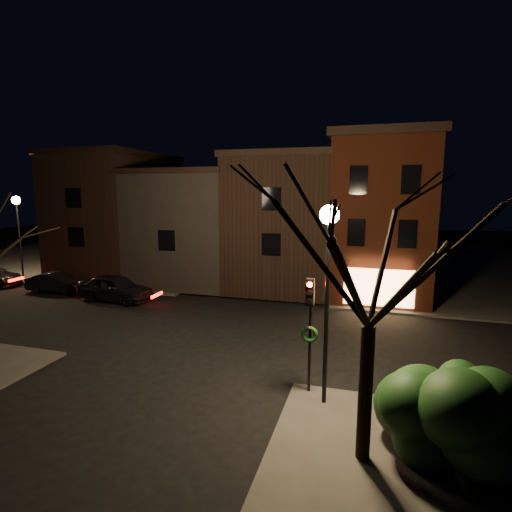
{
  "coord_description": "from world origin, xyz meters",
  "views": [
    {
      "loc": [
        7.48,
        -18.38,
        7.03
      ],
      "look_at": [
        0.94,
        3.98,
        3.2
      ],
      "focal_mm": 28.0,
      "sensor_mm": 36.0,
      "label": 1
    }
  ],
  "objects_px": {
    "traffic_signal": "(310,318)",
    "parked_car_b": "(57,283)",
    "evergreen_bush": "(446,411)",
    "street_lamp_far": "(17,215)",
    "street_lamp_near": "(328,251)",
    "parked_car_a": "(115,288)",
    "bare_tree_right": "(373,228)"
  },
  "relations": [
    {
      "from": "street_lamp_near",
      "to": "parked_car_a",
      "type": "height_order",
      "value": "street_lamp_near"
    },
    {
      "from": "street_lamp_near",
      "to": "evergreen_bush",
      "type": "distance_m",
      "value": 5.35
    },
    {
      "from": "street_lamp_far",
      "to": "street_lamp_near",
      "type": "bearing_deg",
      "value": -25.83
    },
    {
      "from": "parked_car_a",
      "to": "parked_car_b",
      "type": "height_order",
      "value": "parked_car_a"
    },
    {
      "from": "evergreen_bush",
      "to": "street_lamp_far",
      "type": "bearing_deg",
      "value": 153.52
    },
    {
      "from": "traffic_signal",
      "to": "parked_car_a",
      "type": "height_order",
      "value": "traffic_signal"
    },
    {
      "from": "traffic_signal",
      "to": "parked_car_b",
      "type": "bearing_deg",
      "value": 154.05
    },
    {
      "from": "street_lamp_far",
      "to": "parked_car_b",
      "type": "bearing_deg",
      "value": -23.66
    },
    {
      "from": "street_lamp_far",
      "to": "parked_car_a",
      "type": "height_order",
      "value": "street_lamp_far"
    },
    {
      "from": "evergreen_bush",
      "to": "street_lamp_near",
      "type": "bearing_deg",
      "value": 148.78
    },
    {
      "from": "street_lamp_far",
      "to": "parked_car_b",
      "type": "xyz_separation_m",
      "value": [
        5.46,
        -2.39,
        -4.5
      ]
    },
    {
      "from": "street_lamp_far",
      "to": "bare_tree_right",
      "type": "bearing_deg",
      "value": -29.02
    },
    {
      "from": "street_lamp_near",
      "to": "parked_car_a",
      "type": "distance_m",
      "value": 17.55
    },
    {
      "from": "street_lamp_near",
      "to": "street_lamp_far",
      "type": "xyz_separation_m",
      "value": [
        -25.2,
        12.2,
        0.0
      ]
    },
    {
      "from": "traffic_signal",
      "to": "evergreen_bush",
      "type": "distance_m",
      "value": 4.82
    },
    {
      "from": "parked_car_a",
      "to": "parked_car_b",
      "type": "distance_m",
      "value": 5.39
    },
    {
      "from": "traffic_signal",
      "to": "bare_tree_right",
      "type": "relative_size",
      "value": 0.48
    },
    {
      "from": "traffic_signal",
      "to": "parked_car_b",
      "type": "height_order",
      "value": "traffic_signal"
    },
    {
      "from": "street_lamp_far",
      "to": "parked_car_b",
      "type": "relative_size",
      "value": 1.57
    },
    {
      "from": "bare_tree_right",
      "to": "traffic_signal",
      "type": "bearing_deg",
      "value": 122.41
    },
    {
      "from": "street_lamp_far",
      "to": "parked_car_a",
      "type": "distance_m",
      "value": 12.05
    },
    {
      "from": "street_lamp_near",
      "to": "bare_tree_right",
      "type": "bearing_deg",
      "value": -62.53
    },
    {
      "from": "evergreen_bush",
      "to": "parked_car_b",
      "type": "height_order",
      "value": "evergreen_bush"
    },
    {
      "from": "evergreen_bush",
      "to": "parked_car_a",
      "type": "relative_size",
      "value": 0.58
    },
    {
      "from": "street_lamp_near",
      "to": "bare_tree_right",
      "type": "height_order",
      "value": "bare_tree_right"
    },
    {
      "from": "traffic_signal",
      "to": "parked_car_a",
      "type": "relative_size",
      "value": 0.81
    },
    {
      "from": "street_lamp_near",
      "to": "traffic_signal",
      "type": "xyz_separation_m",
      "value": [
        -0.6,
        0.49,
        -2.37
      ]
    },
    {
      "from": "traffic_signal",
      "to": "parked_car_b",
      "type": "relative_size",
      "value": 0.98
    },
    {
      "from": "traffic_signal",
      "to": "evergreen_bush",
      "type": "bearing_deg",
      "value": -32.58
    },
    {
      "from": "evergreen_bush",
      "to": "parked_car_a",
      "type": "height_order",
      "value": "evergreen_bush"
    },
    {
      "from": "traffic_signal",
      "to": "parked_car_a",
      "type": "bearing_deg",
      "value": 148.24
    },
    {
      "from": "street_lamp_near",
      "to": "parked_car_a",
      "type": "relative_size",
      "value": 1.3
    }
  ]
}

